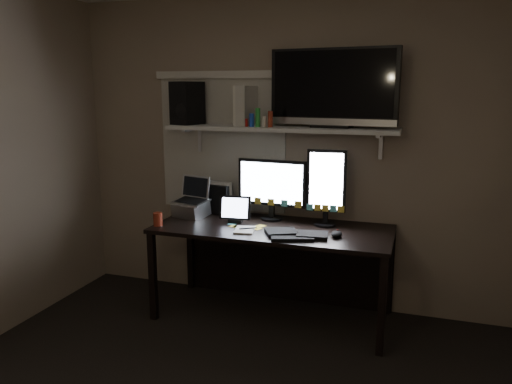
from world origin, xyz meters
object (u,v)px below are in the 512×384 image
at_px(laptop, 191,198).
at_px(monitor_portrait, 326,187).
at_px(desk, 277,245).
at_px(game_console, 246,106).
at_px(tablet, 236,209).
at_px(speaker, 187,103).
at_px(keyboard, 297,234).
at_px(monitor_landscape, 272,189).
at_px(tv, 333,88).
at_px(cup, 158,219).
at_px(mouse, 337,234).

bearing_deg(laptop, monitor_portrait, 18.22).
distance_m(desk, game_console, 1.13).
relative_size(desk, game_console, 5.80).
distance_m(monitor_portrait, tablet, 0.73).
distance_m(desk, monitor_portrait, 0.61).
bearing_deg(desk, speaker, 173.92).
bearing_deg(speaker, tablet, -1.89).
bearing_deg(laptop, keyboard, -0.87).
xyz_separation_m(monitor_landscape, laptop, (-0.66, -0.12, -0.09)).
height_order(desk, speaker, speaker).
distance_m(keyboard, laptop, 1.00).
bearing_deg(monitor_portrait, tv, 75.96).
bearing_deg(cup, game_console, 39.51).
bearing_deg(tv, laptop, -165.46).
xyz_separation_m(tv, game_console, (-0.68, -0.02, -0.14)).
height_order(monitor_portrait, laptop, monitor_portrait).
distance_m(mouse, laptop, 1.26).
height_order(keyboard, tv, tv).
xyz_separation_m(desk, mouse, (0.51, -0.22, 0.20)).
bearing_deg(keyboard, speaker, 142.00).
xyz_separation_m(tablet, cup, (-0.54, -0.27, -0.06)).
xyz_separation_m(desk, speaker, (-0.79, 0.08, 1.10)).
relative_size(laptop, tv, 0.33).
distance_m(monitor_landscape, tablet, 0.33).
xyz_separation_m(monitor_portrait, speaker, (-1.16, 0.03, 0.62)).
bearing_deg(desk, monitor_landscape, 126.58).
height_order(monitor_portrait, tablet, monitor_portrait).
bearing_deg(monitor_landscape, tablet, -138.92).
bearing_deg(mouse, monitor_portrait, 110.47).
bearing_deg(game_console, cup, -130.22).
distance_m(monitor_portrait, keyboard, 0.46).
bearing_deg(monitor_portrait, laptop, -176.93).
height_order(monitor_landscape, mouse, monitor_landscape).
bearing_deg(tv, game_console, -171.27).
xyz_separation_m(desk, cup, (-0.85, -0.36, 0.23)).
xyz_separation_m(keyboard, speaker, (-1.02, 0.37, 0.91)).
xyz_separation_m(desk, monitor_landscape, (-0.07, 0.10, 0.43)).
xyz_separation_m(monitor_landscape, monitor_portrait, (0.44, -0.04, 0.05)).
distance_m(desk, keyboard, 0.41).
height_order(monitor_portrait, cup, monitor_portrait).
bearing_deg(mouse, tv, 103.41).
xyz_separation_m(laptop, game_console, (0.44, 0.13, 0.75)).
relative_size(laptop, cup, 3.09).
distance_m(laptop, tv, 1.43).
bearing_deg(monitor_landscape, keyboard, -47.36).
bearing_deg(mouse, game_console, 152.54).
xyz_separation_m(monitor_portrait, tablet, (-0.69, -0.14, -0.19)).
bearing_deg(tv, tablet, -156.36).
bearing_deg(monitor_portrait, keyboard, -114.44).
height_order(tablet, tv, tv).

